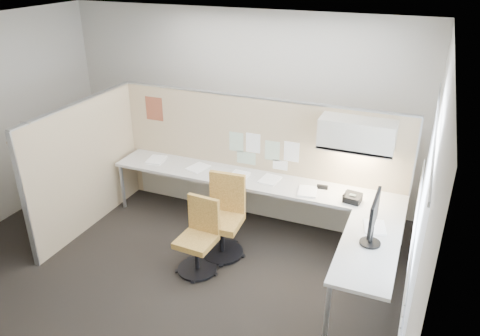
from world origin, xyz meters
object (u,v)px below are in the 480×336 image
at_px(chair_left, 199,239).
at_px(monitor, 374,218).
at_px(phone, 352,198).
at_px(chair_right, 224,219).
at_px(desk, 271,196).

xyz_separation_m(chair_left, monitor, (1.92, 0.18, 0.63)).
distance_m(monitor, phone, 0.95).
relative_size(chair_right, phone, 4.42).
bearing_deg(desk, chair_right, -126.97).
relative_size(chair_left, monitor, 1.63).
distance_m(chair_left, chair_right, 0.46).
bearing_deg(chair_right, monitor, -11.97).
distance_m(desk, chair_right, 0.72).
height_order(desk, chair_right, chair_right).
bearing_deg(desk, monitor, -31.00).
distance_m(desk, monitor, 1.66).
relative_size(desk, monitor, 7.22).
height_order(chair_right, phone, chair_right).
height_order(desk, chair_left, chair_left).
relative_size(chair_right, monitor, 1.85).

